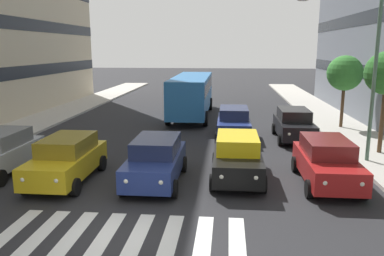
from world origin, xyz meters
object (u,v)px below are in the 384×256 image
(car_1, at_px, (237,157))
(car_2, at_px, (156,160))
(car_row2_0, at_px, (294,124))
(street_lamp_left, at_px, (361,59))
(street_tree_2, at_px, (345,73))
(car_row2_1, at_px, (234,122))
(car_0, at_px, (327,161))
(bus_behind_traffic, at_px, (192,92))
(car_3, at_px, (67,159))

(car_1, xyz_separation_m, car_2, (3.09, 0.74, 0.00))
(car_1, xyz_separation_m, car_row2_0, (-3.28, -6.96, 0.00))
(car_row2_0, relative_size, street_lamp_left, 0.62)
(street_lamp_left, bearing_deg, car_1, 26.35)
(street_tree_2, bearing_deg, car_2, 47.96)
(car_row2_1, xyz_separation_m, street_tree_2, (-6.81, -3.00, 2.62))
(car_0, bearing_deg, car_2, 3.74)
(car_1, height_order, street_tree_2, street_tree_2)
(car_2, bearing_deg, bus_behind_traffic, -90.00)
(car_0, xyz_separation_m, car_3, (9.84, 0.58, 0.00))
(car_2, relative_size, car_3, 1.00)
(car_1, bearing_deg, car_row2_0, -115.22)
(street_lamp_left, bearing_deg, car_row2_1, -41.23)
(car_2, distance_m, street_lamp_left, 9.67)
(street_lamp_left, relative_size, street_tree_2, 1.60)
(car_1, relative_size, street_lamp_left, 0.62)
(car_0, height_order, car_3, same)
(car_1, relative_size, car_row2_1, 1.00)
(car_1, bearing_deg, street_lamp_left, -153.65)
(car_1, xyz_separation_m, street_lamp_left, (-5.20, -2.58, 3.71))
(car_row2_1, bearing_deg, car_row2_0, 176.30)
(car_1, bearing_deg, street_tree_2, -123.57)
(car_1, height_order, car_3, same)
(car_row2_1, distance_m, street_tree_2, 7.89)
(bus_behind_traffic, height_order, street_lamp_left, street_lamp_left)
(car_row2_0, bearing_deg, bus_behind_traffic, -48.16)
(car_3, height_order, car_row2_1, same)
(bus_behind_traffic, bearing_deg, street_lamp_left, 125.78)
(car_row2_1, relative_size, bus_behind_traffic, 0.42)
(car_0, bearing_deg, street_tree_2, -108.11)
(car_1, relative_size, bus_behind_traffic, 0.42)
(car_0, distance_m, street_lamp_left, 5.07)
(car_0, distance_m, car_1, 3.34)
(car_2, xyz_separation_m, bus_behind_traffic, (-0.00, -14.81, 0.97))
(car_1, height_order, car_row2_0, same)
(bus_behind_traffic, bearing_deg, car_row2_1, 113.77)
(car_1, relative_size, street_tree_2, 0.99)
(car_0, bearing_deg, car_row2_0, -89.66)
(car_1, height_order, bus_behind_traffic, bus_behind_traffic)
(car_3, relative_size, bus_behind_traffic, 0.42)
(car_3, relative_size, car_row2_0, 1.00)
(street_tree_2, bearing_deg, street_lamp_left, 78.43)
(car_2, relative_size, car_row2_0, 1.00)
(car_3, xyz_separation_m, car_row2_1, (-6.47, -8.07, 0.00))
(car_0, relative_size, car_row2_1, 1.00)
(car_0, distance_m, bus_behind_traffic, 15.78)
(bus_behind_traffic, distance_m, street_tree_2, 10.71)
(car_row2_0, height_order, street_tree_2, street_tree_2)
(car_1, bearing_deg, bus_behind_traffic, -77.62)
(car_3, bearing_deg, bus_behind_traffic, -102.93)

